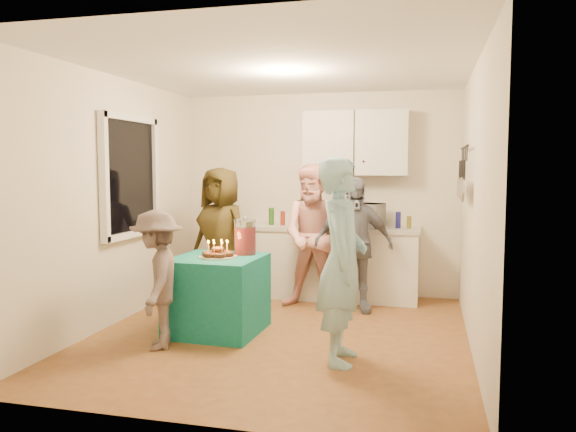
% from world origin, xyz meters
% --- Properties ---
extents(floor, '(4.00, 4.00, 0.00)m').
position_xyz_m(floor, '(0.00, 0.00, 0.00)').
color(floor, brown).
rests_on(floor, ground).
extents(ceiling, '(4.00, 4.00, 0.00)m').
position_xyz_m(ceiling, '(0.00, 0.00, 2.60)').
color(ceiling, white).
rests_on(ceiling, floor).
extents(back_wall, '(3.60, 3.60, 0.00)m').
position_xyz_m(back_wall, '(0.00, 2.00, 1.30)').
color(back_wall, silver).
rests_on(back_wall, floor).
extents(left_wall, '(4.00, 4.00, 0.00)m').
position_xyz_m(left_wall, '(-1.80, 0.00, 1.30)').
color(left_wall, silver).
rests_on(left_wall, floor).
extents(right_wall, '(4.00, 4.00, 0.00)m').
position_xyz_m(right_wall, '(1.80, 0.00, 1.30)').
color(right_wall, silver).
rests_on(right_wall, floor).
extents(window_night, '(0.04, 1.00, 1.20)m').
position_xyz_m(window_night, '(-1.77, 0.30, 1.55)').
color(window_night, black).
rests_on(window_night, left_wall).
extents(counter, '(2.20, 0.58, 0.86)m').
position_xyz_m(counter, '(0.20, 1.70, 0.43)').
color(counter, white).
rests_on(counter, floor).
extents(countertop, '(2.24, 0.62, 0.05)m').
position_xyz_m(countertop, '(0.20, 1.70, 0.89)').
color(countertop, beige).
rests_on(countertop, counter).
extents(upper_cabinet, '(1.30, 0.30, 0.80)m').
position_xyz_m(upper_cabinet, '(0.50, 1.85, 1.95)').
color(upper_cabinet, white).
rests_on(upper_cabinet, back_wall).
extents(pot_rack, '(0.12, 1.00, 0.60)m').
position_xyz_m(pot_rack, '(1.72, 0.70, 1.60)').
color(pot_rack, black).
rests_on(pot_rack, right_wall).
extents(microwave, '(0.60, 0.47, 0.30)m').
position_xyz_m(microwave, '(0.59, 1.70, 1.06)').
color(microwave, white).
rests_on(microwave, countertop).
extents(party_table, '(0.88, 0.88, 0.76)m').
position_xyz_m(party_table, '(-0.63, -0.04, 0.38)').
color(party_table, '#117265').
rests_on(party_table, floor).
extents(donut_cake, '(0.38, 0.38, 0.18)m').
position_xyz_m(donut_cake, '(-0.61, -0.07, 0.85)').
color(donut_cake, '#381C0C').
rests_on(donut_cake, party_table).
extents(punch_jar, '(0.22, 0.22, 0.34)m').
position_xyz_m(punch_jar, '(-0.41, 0.19, 0.93)').
color(punch_jar, '#B80E15').
rests_on(punch_jar, party_table).
extents(man_birthday, '(0.46, 0.66, 1.73)m').
position_xyz_m(man_birthday, '(0.70, -0.60, 0.87)').
color(man_birthday, '#99CDDF').
rests_on(man_birthday, floor).
extents(woman_back_left, '(0.94, 0.77, 1.65)m').
position_xyz_m(woman_back_left, '(-0.98, 1.00, 0.82)').
color(woman_back_left, brown).
rests_on(woman_back_left, floor).
extents(woman_back_center, '(0.83, 0.65, 1.69)m').
position_xyz_m(woman_back_center, '(0.13, 1.16, 0.84)').
color(woman_back_center, '#FF8B85').
rests_on(woman_back_center, floor).
extents(woman_back_right, '(0.97, 0.62, 1.54)m').
position_xyz_m(woman_back_right, '(0.58, 1.11, 0.77)').
color(woman_back_right, black).
rests_on(woman_back_right, floor).
extents(child_near_left, '(0.73, 0.93, 1.27)m').
position_xyz_m(child_near_left, '(-0.98, -0.63, 0.63)').
color(child_near_left, '#574946').
rests_on(child_near_left, floor).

